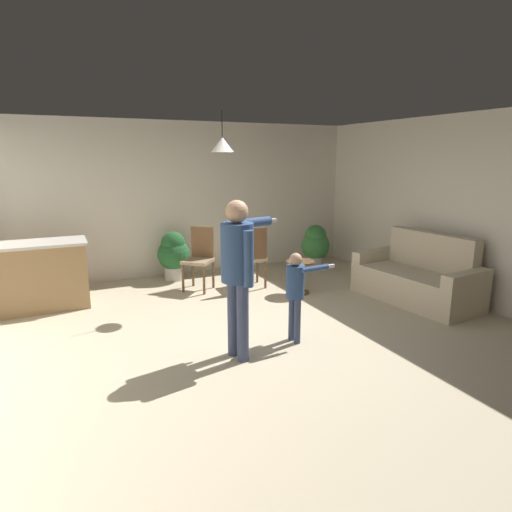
% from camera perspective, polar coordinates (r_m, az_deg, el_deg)
% --- Properties ---
extents(ground, '(7.68, 7.68, 0.00)m').
position_cam_1_polar(ground, '(5.34, 1.34, -10.11)').
color(ground, beige).
extents(wall_back, '(6.40, 0.10, 2.70)m').
position_cam_1_polar(wall_back, '(7.94, -8.99, 7.43)').
color(wall_back, silver).
rests_on(wall_back, ground).
extents(wall_right, '(0.10, 6.40, 2.70)m').
position_cam_1_polar(wall_right, '(7.00, 25.72, 5.59)').
color(wall_right, silver).
rests_on(wall_right, ground).
extents(couch_floral, '(1.02, 1.87, 1.00)m').
position_cam_1_polar(couch_floral, '(6.83, 20.52, -2.83)').
color(couch_floral, beige).
rests_on(couch_floral, ground).
extents(kitchen_counter, '(1.26, 0.66, 0.95)m').
position_cam_1_polar(kitchen_counter, '(6.73, -26.47, -2.32)').
color(kitchen_counter, '#99754C').
rests_on(kitchen_counter, ground).
extents(side_table_by_couch, '(0.44, 0.44, 0.52)m').
position_cam_1_polar(side_table_by_couch, '(6.76, 5.79, -2.24)').
color(side_table_by_couch, brown).
rests_on(side_table_by_couch, ground).
extents(person_adult, '(0.78, 0.59, 1.68)m').
position_cam_1_polar(person_adult, '(4.41, -2.31, -0.86)').
color(person_adult, '#384260').
rests_on(person_adult, ground).
extents(person_child, '(0.56, 0.30, 1.05)m').
position_cam_1_polar(person_child, '(4.92, 5.29, -4.11)').
color(person_child, '#384260').
rests_on(person_child, ground).
extents(dining_chair_by_counter, '(0.44, 0.44, 1.00)m').
position_cam_1_polar(dining_chair_by_counter, '(6.97, -0.44, 0.14)').
color(dining_chair_by_counter, brown).
rests_on(dining_chair_by_counter, ground).
extents(dining_chair_near_wall, '(0.59, 0.59, 1.00)m').
position_cam_1_polar(dining_chair_near_wall, '(6.97, -7.41, 0.03)').
color(dining_chair_near_wall, brown).
rests_on(dining_chair_near_wall, ground).
extents(potted_plant_corner, '(0.54, 0.54, 0.83)m').
position_cam_1_polar(potted_plant_corner, '(8.33, 7.82, 1.51)').
color(potted_plant_corner, '#B7B2AD').
rests_on(potted_plant_corner, ground).
extents(potted_plant_by_wall, '(0.55, 0.55, 0.84)m').
position_cam_1_polar(potted_plant_by_wall, '(7.59, -10.79, 0.34)').
color(potted_plant_by_wall, '#B7B2AD').
rests_on(potted_plant_by_wall, ground).
extents(spare_remote_on_table, '(0.13, 0.09, 0.04)m').
position_cam_1_polar(spare_remote_on_table, '(6.68, 5.56, -0.56)').
color(spare_remote_on_table, white).
rests_on(spare_remote_on_table, side_table_by_couch).
extents(ceiling_light_pendant, '(0.32, 0.32, 0.55)m').
position_cam_1_polar(ceiling_light_pendant, '(6.13, -4.44, 14.40)').
color(ceiling_light_pendant, silver).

